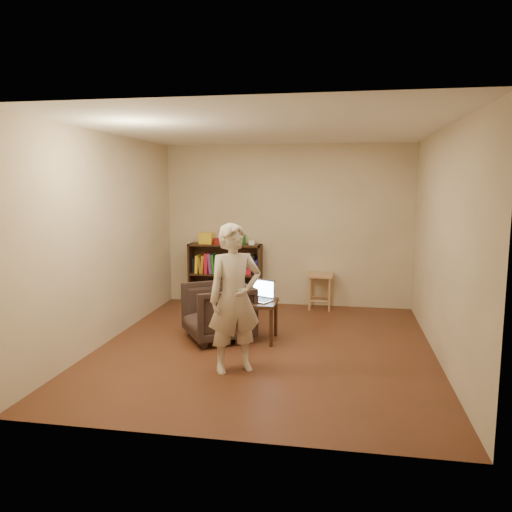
% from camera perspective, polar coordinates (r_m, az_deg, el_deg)
% --- Properties ---
extents(floor, '(4.50, 4.50, 0.00)m').
position_cam_1_polar(floor, '(6.19, 1.06, -10.39)').
color(floor, '#4C2A18').
rests_on(floor, ground).
extents(ceiling, '(4.50, 4.50, 0.00)m').
position_cam_1_polar(ceiling, '(5.90, 1.13, 14.30)').
color(ceiling, white).
rests_on(ceiling, wall_back).
extents(wall_back, '(4.00, 0.00, 4.00)m').
position_cam_1_polar(wall_back, '(8.12, 3.56, 3.46)').
color(wall_back, beige).
rests_on(wall_back, floor).
extents(wall_left, '(0.00, 4.50, 4.50)m').
position_cam_1_polar(wall_left, '(6.52, -16.56, 1.93)').
color(wall_left, beige).
rests_on(wall_left, floor).
extents(wall_right, '(0.00, 4.50, 4.50)m').
position_cam_1_polar(wall_right, '(5.94, 20.54, 1.15)').
color(wall_right, beige).
rests_on(wall_right, floor).
extents(bookshelf, '(1.20, 0.30, 1.00)m').
position_cam_1_polar(bookshelf, '(8.26, -3.51, -2.49)').
color(bookshelf, black).
rests_on(bookshelf, floor).
extents(box_yellow, '(0.23, 0.17, 0.18)m').
position_cam_1_polar(box_yellow, '(8.23, -5.69, 2.02)').
color(box_yellow, yellow).
rests_on(box_yellow, bookshelf).
extents(red_cloth, '(0.31, 0.25, 0.09)m').
position_cam_1_polar(red_cloth, '(8.16, -3.85, 1.69)').
color(red_cloth, maroon).
rests_on(red_cloth, bookshelf).
extents(box_green, '(0.16, 0.16, 0.14)m').
position_cam_1_polar(box_green, '(8.10, -1.83, 1.81)').
color(box_green, '#207920').
rests_on(box_green, bookshelf).
extents(box_white, '(0.09, 0.09, 0.07)m').
position_cam_1_polar(box_white, '(8.05, -0.48, 1.54)').
color(box_white, white).
rests_on(box_white, bookshelf).
extents(stool, '(0.39, 0.39, 0.57)m').
position_cam_1_polar(stool, '(7.98, 7.35, -2.80)').
color(stool, tan).
rests_on(stool, floor).
extents(armchair, '(1.09, 1.08, 0.72)m').
position_cam_1_polar(armchair, '(6.42, -4.37, -6.36)').
color(armchair, '#322521').
rests_on(armchair, floor).
extents(side_table, '(0.50, 0.50, 0.51)m').
position_cam_1_polar(side_table, '(6.34, 0.07, -5.93)').
color(side_table, black).
rests_on(side_table, floor).
extents(laptop, '(0.42, 0.37, 0.26)m').
position_cam_1_polar(laptop, '(6.36, 0.48, -4.53)').
color(laptop, '#A5A6AA').
rests_on(laptop, side_table).
extents(person, '(0.69, 0.62, 1.58)m').
position_cam_1_polar(person, '(5.25, -2.45, -4.87)').
color(person, beige).
rests_on(person, floor).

